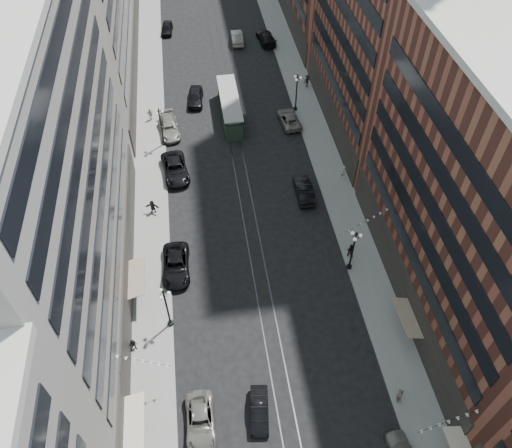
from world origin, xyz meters
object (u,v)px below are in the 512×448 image
car_14 (237,37)px  car_extra_1 (200,421)px  streetcar (230,108)px  car_8 (169,125)px  car_11 (289,119)px  car_13 (195,97)px  pedestrian_4 (400,396)px  car_7 (175,169)px  car_12 (266,38)px  pedestrian_2 (134,345)px  lamppost_se_far (353,249)px  pedestrian_6 (150,114)px  lamppost_sw_far (167,307)px  pedestrian_5 (153,207)px  pedestrian_7 (350,250)px  lamppost_sw_mid (161,125)px  pedestrian_9 (307,81)px  car_5 (259,410)px  car_9 (167,28)px  pedestrian_8 (343,172)px  car_2 (176,265)px  car_extra_0 (169,130)px  car_10 (304,190)px  lamppost_se_mid (297,91)px

car_14 → car_extra_1: 62.86m
streetcar → car_8: streetcar is taller
car_11 → car_13: car_13 is taller
pedestrian_4 → car_7: bearing=45.8°
car_12 → car_13: 20.04m
pedestrian_2 → car_extra_1: size_ratio=0.29×
lamppost_se_far → car_11: size_ratio=1.04×
car_14 → pedestrian_6: bearing=56.1°
lamppost_sw_far → pedestrian_5: bearing=95.6°
car_11 → pedestrian_7: pedestrian_7 is taller
lamppost_sw_mid → lamppost_se_far: 29.45m
car_12 → car_8: bearing=46.1°
pedestrian_2 → pedestrian_9: 46.52m
streetcar → pedestrian_9: streetcar is taller
car_5 → car_7: car_7 is taller
car_9 → pedestrian_8: (20.06, -39.90, 0.25)m
pedestrian_2 → car_5: bearing=-32.7°
car_9 → pedestrian_6: (-2.84, -24.76, 0.25)m
lamppost_sw_far → pedestrian_9: 43.04m
car_7 → car_14: car_7 is taller
car_12 → pedestrian_7: size_ratio=3.39×
car_2 → car_14: car_14 is taller
lamppost_se_far → car_extra_0: size_ratio=1.06×
car_2 → car_9: bearing=91.5°
car_5 → car_9: bearing=102.2°
car_extra_0 → car_10: bearing=-50.4°
pedestrian_4 → car_extra_1: size_ratio=0.37×
car_9 → pedestrian_2: bearing=-88.7°
pedestrian_9 → car_13: bearing=171.2°
car_2 → car_7: car_7 is taller
pedestrian_6 → car_10: bearing=117.8°
lamppost_se_far → car_5: bearing=-130.1°
lamppost_sw_far → car_14: bearing=76.4°
car_11 → pedestrian_7: (1.92, -23.63, 0.28)m
lamppost_se_mid → pedestrian_5: bearing=-139.3°
car_14 → car_12: bearing=173.6°
lamppost_sw_far → pedestrian_8: (21.27, 17.48, -2.08)m
pedestrian_5 → car_extra_0: pedestrian_5 is taller
pedestrian_8 → lamppost_se_mid: bearing=-110.8°
car_2 → car_11: car_2 is taller
car_11 → pedestrian_7: 23.71m
car_extra_1 → car_2: bearing=95.8°
car_9 → car_10: size_ratio=0.87×
pedestrian_2 → car_8: 32.48m
lamppost_se_far → pedestrian_8: lamppost_se_far is taller
pedestrian_2 → car_11: (20.24, 31.32, -0.16)m
car_11 → pedestrian_6: bearing=-15.8°
lamppost_sw_far → car_14: lamppost_sw_far is taller
lamppost_sw_far → car_8: bearing=88.5°
pedestrian_2 → car_11: size_ratio=0.28×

